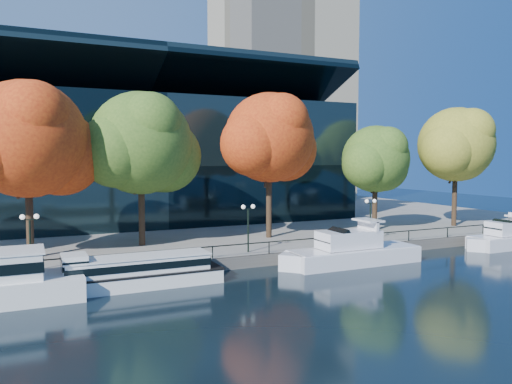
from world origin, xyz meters
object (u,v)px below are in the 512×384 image
tour_boat (127,272)px  lamp_0 (30,229)px  tree_1 (30,142)px  tree_3 (271,140)px  lamp_1 (248,217)px  lamp_2 (370,210)px  tree_5 (457,146)px  tree_4 (377,161)px  cruiser_near (349,251)px  cruiser_far (508,237)px  tree_2 (143,145)px

tour_boat → lamp_0: (-5.99, 3.63, 2.87)m
tree_1 → tree_3: bearing=2.8°
lamp_0 → lamp_1: (16.74, 0.00, 0.00)m
tree_1 → lamp_2: 30.31m
tour_boat → tree_5: bearing=11.8°
tree_4 → tree_5: (10.81, -0.96, 1.63)m
tree_4 → lamp_2: bearing=-132.6°
lamp_2 → tree_3: bearing=140.8°
cruiser_near → lamp_0: lamp_0 is taller
tree_3 → lamp_2: bearing=-39.2°
tree_3 → tree_5: tree_3 is taller
tree_1 → tree_3: size_ratio=0.98×
lamp_0 → cruiser_near: bearing=-9.3°
tree_4 → lamp_0: tree_4 is taller
tour_boat → lamp_1: (10.76, 3.63, 2.87)m
tree_5 → lamp_1: size_ratio=3.41×
cruiser_far → lamp_0: (-43.13, 4.15, 2.90)m
tour_boat → tree_4: tree_4 is taller
lamp_1 → lamp_2: same height
cruiser_near → tree_1: bearing=159.5°
tree_2 → tree_5: 35.93m
cruiser_far → tree_1: size_ratio=0.74×
tour_boat → tree_5: 41.25m
tour_boat → lamp_1: bearing=18.7°
cruiser_far → tree_5: (2.24, 8.73, 9.19)m
cruiser_far → tree_3: (-21.16, 10.27, 9.66)m
cruiser_far → lamp_1: (-26.38, 4.15, 2.90)m
lamp_1 → tree_1: bearing=163.0°
lamp_0 → tour_boat: bearing=-31.2°
tree_1 → tree_4: (34.32, 0.50, -1.57)m
lamp_0 → lamp_1: bearing=0.0°
tour_boat → tree_5: (39.38, 8.21, 9.15)m
cruiser_far → lamp_1: size_ratio=2.58×
tour_boat → cruiser_near: bearing=-1.0°
tour_boat → cruiser_far: size_ratio=1.33×
lamp_0 → tree_5: bearing=5.8°
cruiser_far → lamp_0: bearing=174.5°
lamp_1 → cruiser_near: bearing=-27.8°
cruiser_near → lamp_1: lamp_1 is taller
tree_4 → lamp_0: size_ratio=2.84×
cruiser_far → lamp_0: size_ratio=2.58×
tree_5 → lamp_1: tree_5 is taller
cruiser_near → cruiser_far: cruiser_near is taller
lamp_0 → tree_1: bearing=87.3°
tree_5 → lamp_0: size_ratio=3.41×
lamp_1 → tree_2: bearing=136.1°
tree_3 → tree_4: size_ratio=1.26×
tree_1 → lamp_0: (-0.24, -5.04, -6.23)m
tree_5 → lamp_0: 46.02m
tree_3 → cruiser_near: bearing=-77.2°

